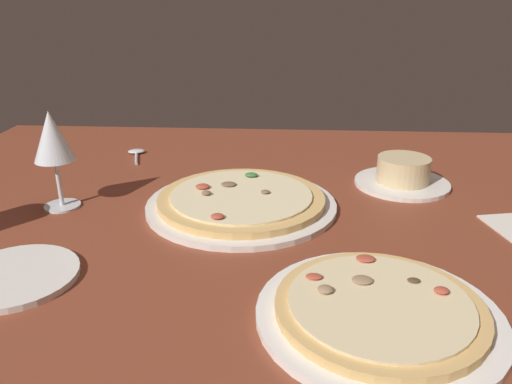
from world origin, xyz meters
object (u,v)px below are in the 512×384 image
wine_glass_far (52,139)px  spoon (136,153)px  pizza_side (379,310)px  ramekin_on_saucer (403,174)px  pizza_main (241,201)px  side_plate (15,276)px

wine_glass_far → spoon: wine_glass_far is taller
pizza_side → ramekin_on_saucer: size_ratio=1.56×
wine_glass_far → spoon: size_ratio=1.62×
wine_glass_far → spoon: bearing=81.7°
ramekin_on_saucer → wine_glass_far: (-62.76, -14.80, 10.19)cm
pizza_side → wine_glass_far: bearing=149.5°
pizza_main → ramekin_on_saucer: (30.84, 12.96, 1.10)cm
ramekin_on_saucer → wine_glass_far: 65.28cm
pizza_side → side_plate: pizza_side is taller
pizza_side → spoon: (-46.41, 60.97, -0.71)cm
side_plate → spoon: (0.59, 55.17, 0.01)cm
spoon → pizza_main: bearing=-46.8°
wine_glass_far → side_plate: size_ratio=1.04×
pizza_main → pizza_side: size_ratio=1.17×
pizza_main → ramekin_on_saucer: bearing=22.8°
ramekin_on_saucer → pizza_main: bearing=-157.2°
ramekin_on_saucer → side_plate: ramekin_on_saucer is taller
pizza_main → wine_glass_far: wine_glass_far is taller
pizza_side → side_plate: 47.36cm
pizza_side → wine_glass_far: (-50.92, 29.94, 11.31)cm
pizza_side → wine_glass_far: size_ratio=1.66×
pizza_main → pizza_side: bearing=-59.1°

